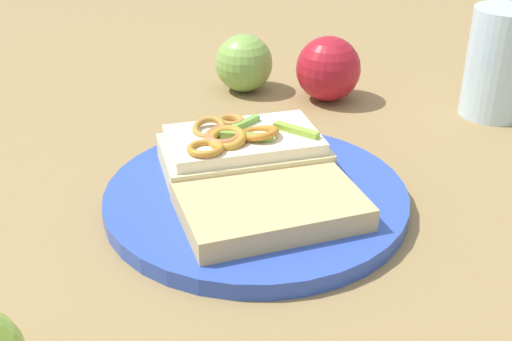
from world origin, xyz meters
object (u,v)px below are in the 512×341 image
object	(u,v)px
apple_2	(244,63)
drinking_glass	(499,63)
plate	(256,197)
bread_slice_side	(270,205)
apple_1	(328,69)
sandwich	(242,150)

from	to	relation	value
apple_2	drinking_glass	distance (m)	0.31
plate	bread_slice_side	xyz separation A→B (m)	(0.00, 0.04, 0.02)
bread_slice_side	apple_1	size ratio (longest dim) A/B	1.88
apple_1	apple_2	distance (m)	0.11
apple_1	plate	bearing A→B (deg)	54.96
plate	drinking_glass	world-z (taller)	drinking_glass
sandwich	bread_slice_side	bearing A→B (deg)	-89.13
sandwich	bread_slice_side	world-z (taller)	sandwich
apple_1	drinking_glass	bearing A→B (deg)	150.65
sandwich	bread_slice_side	size ratio (longest dim) A/B	1.02
sandwich	apple_1	distance (m)	0.23
plate	drinking_glass	size ratio (longest dim) A/B	2.17
plate	bread_slice_side	world-z (taller)	bread_slice_side
plate	apple_1	xyz separation A→B (m)	(-0.15, -0.22, 0.03)
bread_slice_side	drinking_glass	distance (m)	0.37
sandwich	apple_2	distance (m)	0.24
plate	apple_2	size ratio (longest dim) A/B	3.75
sandwich	drinking_glass	distance (m)	0.34
sandwich	apple_2	size ratio (longest dim) A/B	2.09
sandwich	bread_slice_side	xyz separation A→B (m)	(-0.00, 0.09, -0.01)
sandwich	drinking_glass	world-z (taller)	drinking_glass
bread_slice_side	drinking_glass	size ratio (longest dim) A/B	1.18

